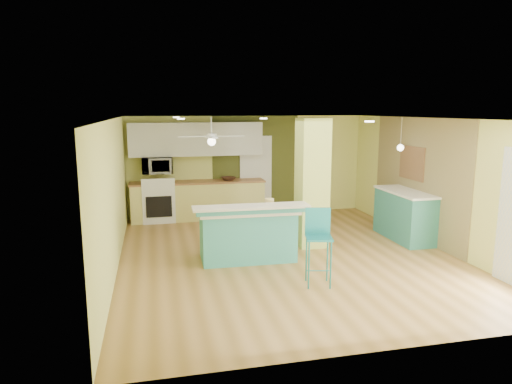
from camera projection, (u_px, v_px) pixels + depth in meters
floor at (286, 255)px, 8.44m from camera, size 6.00×7.00×0.01m
ceiling at (288, 118)px, 7.99m from camera, size 6.00×7.00×0.01m
wall_back at (248, 166)px, 11.58m from camera, size 6.00×0.01×2.50m
wall_front at (382, 244)px, 4.85m from camera, size 6.00×0.01×2.50m
wall_left at (114, 196)px, 7.56m from camera, size 0.01×7.00×2.50m
wall_right at (435, 183)px, 8.87m from camera, size 0.01×7.00×2.50m
wood_panel at (417, 178)px, 9.44m from camera, size 0.02×3.40×2.50m
olive_accent at (255, 165)px, 11.60m from camera, size 2.20×0.02×2.50m
interior_door at (256, 175)px, 11.62m from camera, size 0.82×0.05×2.00m
column at (312, 183)px, 8.84m from camera, size 0.55×0.55×2.50m
kitchen_run at (198, 200)px, 11.14m from camera, size 3.25×0.63×0.94m
stove at (159, 202)px, 10.93m from camera, size 0.76×0.66×1.08m
upper_cabinets at (196, 139)px, 10.99m from camera, size 3.20×0.34×0.80m
microwave at (157, 166)px, 10.78m from camera, size 0.70×0.48×0.39m
ceiling_fan at (212, 137)px, 9.75m from camera, size 1.41×1.41×0.61m
pendant_lamp at (400, 148)px, 9.40m from camera, size 0.14×0.14×0.69m
wall_decor at (412, 163)px, 9.57m from camera, size 0.03×0.90×0.70m
peninsula at (248, 233)px, 8.15m from camera, size 2.00×1.10×1.06m
bar_stool at (318, 234)px, 6.96m from camera, size 0.47×0.47×1.18m
side_counter at (405, 215)px, 9.43m from camera, size 0.67×1.57×1.01m
fruit_bowl at (228, 179)px, 11.19m from camera, size 0.44×0.44×0.08m
canister at (269, 203)px, 8.13m from camera, size 0.16×0.16×0.17m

